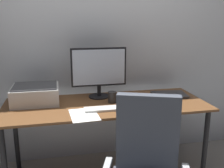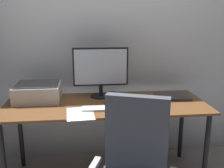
# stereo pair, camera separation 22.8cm
# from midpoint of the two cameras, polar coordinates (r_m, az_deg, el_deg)

# --- Properties ---
(back_wall) EXTENTS (6.40, 0.10, 2.60)m
(back_wall) POSITION_cam_midpoint_polar(r_m,az_deg,el_deg) (2.69, -5.95, 10.61)
(back_wall) COLOR silver
(back_wall) RESTS_ON ground
(desk) EXTENTS (1.78, 0.69, 0.74)m
(desk) POSITION_cam_midpoint_polar(r_m,az_deg,el_deg) (2.31, -4.13, -6.18)
(desk) COLOR brown
(desk) RESTS_ON ground
(monitor) EXTENTS (0.52, 0.20, 0.47)m
(monitor) POSITION_cam_midpoint_polar(r_m,az_deg,el_deg) (2.41, -5.63, 3.16)
(monitor) COLOR black
(monitor) RESTS_ON desk
(keyboard) EXTENTS (0.29, 0.11, 0.02)m
(keyboard) POSITION_cam_midpoint_polar(r_m,az_deg,el_deg) (2.13, -5.30, -5.56)
(keyboard) COLOR silver
(keyboard) RESTS_ON desk
(mouse) EXTENTS (0.08, 0.11, 0.03)m
(mouse) POSITION_cam_midpoint_polar(r_m,az_deg,el_deg) (2.17, 0.53, -4.94)
(mouse) COLOR black
(mouse) RESTS_ON desk
(coffee_mug) EXTENTS (0.09, 0.08, 0.10)m
(coffee_mug) POSITION_cam_midpoint_polar(r_m,az_deg,el_deg) (2.30, -2.77, -2.94)
(coffee_mug) COLOR black
(coffee_mug) RESTS_ON desk
(laptop) EXTENTS (0.35, 0.27, 0.02)m
(laptop) POSITION_cam_midpoint_polar(r_m,az_deg,el_deg) (2.54, 10.04, -2.38)
(laptop) COLOR #2D2D30
(laptop) RESTS_ON desk
(printer) EXTENTS (0.40, 0.34, 0.16)m
(printer) POSITION_cam_midpoint_polar(r_m,az_deg,el_deg) (2.41, -19.15, -2.17)
(printer) COLOR silver
(printer) RESTS_ON desk
(paper_sheet) EXTENTS (0.23, 0.31, 0.00)m
(paper_sheet) POSITION_cam_midpoint_polar(r_m,az_deg,el_deg) (2.05, -9.41, -6.77)
(paper_sheet) COLOR white
(paper_sheet) RESTS_ON desk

